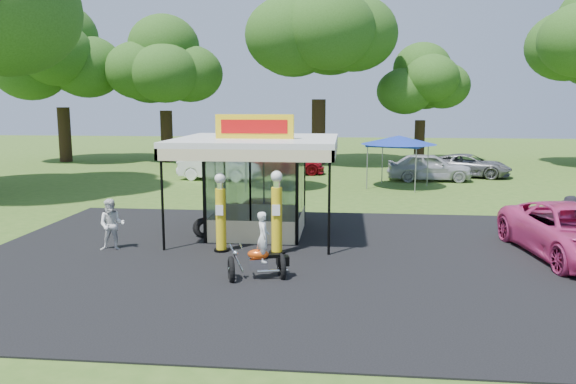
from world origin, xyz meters
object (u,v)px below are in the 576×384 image
object	(u,v)px
gas_pump_left	(221,215)
bg_car_d	(469,165)
kiosk_car	(267,209)
pink_sedan	(575,232)
gas_station_kiosk	(258,184)
gas_pump_right	(277,215)
motorcycle	(261,253)
bg_car_b	(286,163)
tent_east	(399,140)
spectator_east_a	(569,220)
bg_car_c	(429,167)
spectator_west	(112,225)
bg_car_a	(219,167)
tent_west	(272,137)

from	to	relation	value
gas_pump_left	bg_car_d	xyz separation A→B (m)	(11.37, 19.02, -0.48)
kiosk_car	pink_sedan	size ratio (longest dim) A/B	0.49
gas_station_kiosk	gas_pump_right	world-z (taller)	gas_station_kiosk
gas_pump_left	pink_sedan	size ratio (longest dim) A/B	0.43
kiosk_car	bg_car_d	world-z (taller)	bg_car_d
motorcycle	bg_car_b	size ratio (longest dim) A/B	0.38
bg_car_d	tent_east	world-z (taller)	tent_east
spectator_east_a	bg_car_c	bearing A→B (deg)	-87.69
gas_pump_left	bg_car_b	xyz separation A→B (m)	(0.00, 18.91, -0.47)
gas_pump_right	spectator_west	bearing A→B (deg)	-179.67
spectator_west	bg_car_a	size ratio (longest dim) A/B	0.34
kiosk_car	bg_car_b	distance (m)	14.25
bg_car_a	gas_station_kiosk	bearing A→B (deg)	-151.82
pink_sedan	gas_pump_right	bearing A→B (deg)	176.16
gas_pump_right	bg_car_b	world-z (taller)	gas_pump_right
gas_pump_right	pink_sedan	size ratio (longest dim) A/B	0.45
spectator_west	spectator_east_a	bearing A→B (deg)	-2.32
gas_pump_right	gas_station_kiosk	bearing A→B (deg)	110.85
spectator_west	bg_car_b	bearing A→B (deg)	68.06
bg_car_d	bg_car_a	bearing A→B (deg)	121.35
kiosk_car	bg_car_b	xyz separation A→B (m)	(-0.75, 14.23, 0.23)
spectator_west	bg_car_c	world-z (taller)	bg_car_c
bg_car_b	bg_car_d	distance (m)	11.37
bg_car_a	tent_west	bearing A→B (deg)	-117.90
gas_station_kiosk	motorcycle	world-z (taller)	gas_station_kiosk
gas_pump_left	bg_car_c	distance (m)	18.95
tent_east	gas_station_kiosk	bearing A→B (deg)	-116.74
bg_car_a	tent_east	world-z (taller)	tent_east
motorcycle	tent_west	bearing A→B (deg)	79.76
gas_pump_left	spectator_east_a	size ratio (longest dim) A/B	1.56
gas_pump_left	bg_car_b	bearing A→B (deg)	90.00
tent_east	pink_sedan	bearing A→B (deg)	-74.09
tent_west	motorcycle	bearing A→B (deg)	-83.57
gas_station_kiosk	spectator_east_a	bearing A→B (deg)	-1.12
spectator_east_a	tent_east	distance (m)	12.73
kiosk_car	pink_sedan	distance (m)	10.67
bg_car_c	bg_car_d	world-z (taller)	bg_car_c
gas_station_kiosk	tent_east	size ratio (longest dim) A/B	1.34
kiosk_car	tent_east	size ratio (longest dim) A/B	0.70
pink_sedan	tent_east	xyz separation A→B (m)	(-3.91, 13.71, 1.74)
gas_pump_right	motorcycle	xyz separation A→B (m)	(-0.11, -2.44, -0.50)
gas_pump_left	tent_west	xyz separation A→B (m)	(-0.15, 13.19, 1.54)
bg_car_a	bg_car_b	bearing A→B (deg)	-41.19
pink_sedan	tent_west	xyz separation A→B (m)	(-10.65, 12.84, 1.93)
pink_sedan	gas_station_kiosk	bearing A→B (deg)	160.85
pink_sedan	bg_car_d	size ratio (longest dim) A/B	1.14
bg_car_a	tent_east	xyz separation A→B (m)	(10.27, -1.88, 1.75)
spectator_east_a	tent_west	distance (m)	15.78
gas_station_kiosk	motorcycle	bearing A→B (deg)	-80.17
kiosk_car	bg_car_b	bearing A→B (deg)	3.02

